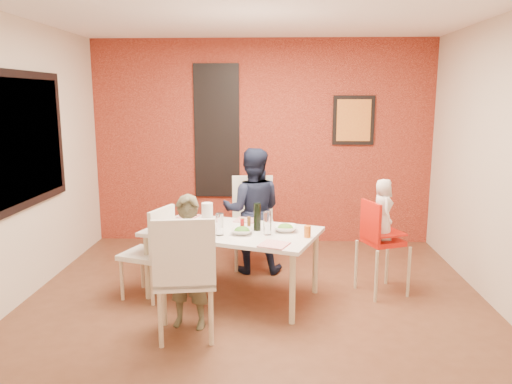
{
  "coord_description": "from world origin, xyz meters",
  "views": [
    {
      "loc": [
        0.19,
        -4.42,
        1.96
      ],
      "look_at": [
        0.0,
        0.3,
        1.05
      ],
      "focal_mm": 35.0,
      "sensor_mm": 36.0,
      "label": 1
    }
  ],
  "objects_px": {
    "high_chair": "(380,238)",
    "toddler": "(383,209)",
    "child_near": "(189,262)",
    "child_far": "(252,211)",
    "paper_towel_roll": "(207,215)",
    "chair_left": "(153,248)",
    "chair_far": "(253,216)",
    "wine_bottle": "(257,217)",
    "chair_near": "(185,272)",
    "dining_table": "(232,236)"
  },
  "relations": [
    {
      "from": "high_chair",
      "to": "toddler",
      "type": "bearing_deg",
      "value": -73.96
    },
    {
      "from": "child_near",
      "to": "child_far",
      "type": "xyz_separation_m",
      "value": [
        0.47,
        1.42,
        0.12
      ]
    },
    {
      "from": "toddler",
      "to": "paper_towel_roll",
      "type": "bearing_deg",
      "value": 85.61
    },
    {
      "from": "chair_left",
      "to": "paper_towel_roll",
      "type": "xyz_separation_m",
      "value": [
        0.52,
        0.15,
        0.29
      ]
    },
    {
      "from": "chair_far",
      "to": "toddler",
      "type": "relative_size",
      "value": 1.71
    },
    {
      "from": "chair_left",
      "to": "wine_bottle",
      "type": "height_order",
      "value": "wine_bottle"
    },
    {
      "from": "chair_near",
      "to": "child_far",
      "type": "distance_m",
      "value": 1.74
    },
    {
      "from": "chair_left",
      "to": "child_near",
      "type": "xyz_separation_m",
      "value": [
        0.46,
        -0.61,
        0.07
      ]
    },
    {
      "from": "child_near",
      "to": "wine_bottle",
      "type": "height_order",
      "value": "child_near"
    },
    {
      "from": "child_near",
      "to": "dining_table",
      "type": "bearing_deg",
      "value": 75.23
    },
    {
      "from": "child_far",
      "to": "toddler",
      "type": "distance_m",
      "value": 1.45
    },
    {
      "from": "high_chair",
      "to": "toddler",
      "type": "distance_m",
      "value": 0.29
    },
    {
      "from": "dining_table",
      "to": "high_chair",
      "type": "bearing_deg",
      "value": 4.86
    },
    {
      "from": "chair_near",
      "to": "wine_bottle",
      "type": "bearing_deg",
      "value": -128.25
    },
    {
      "from": "dining_table",
      "to": "child_near",
      "type": "height_order",
      "value": "child_near"
    },
    {
      "from": "child_far",
      "to": "paper_towel_roll",
      "type": "relative_size",
      "value": 5.62
    },
    {
      "from": "paper_towel_roll",
      "to": "dining_table",
      "type": "bearing_deg",
      "value": -16.24
    },
    {
      "from": "chair_far",
      "to": "chair_left",
      "type": "xyz_separation_m",
      "value": [
        -0.92,
        -1.07,
        -0.07
      ]
    },
    {
      "from": "paper_towel_roll",
      "to": "wine_bottle",
      "type": "bearing_deg",
      "value": -9.46
    },
    {
      "from": "chair_far",
      "to": "high_chair",
      "type": "height_order",
      "value": "chair_far"
    },
    {
      "from": "high_chair",
      "to": "paper_towel_roll",
      "type": "bearing_deg",
      "value": 69.74
    },
    {
      "from": "chair_far",
      "to": "child_far",
      "type": "bearing_deg",
      "value": -92.86
    },
    {
      "from": "chair_left",
      "to": "wine_bottle",
      "type": "distance_m",
      "value": 1.06
    },
    {
      "from": "wine_bottle",
      "to": "child_near",
      "type": "bearing_deg",
      "value": -129.0
    },
    {
      "from": "high_chair",
      "to": "dining_table",
      "type": "bearing_deg",
      "value": 72.92
    },
    {
      "from": "dining_table",
      "to": "chair_near",
      "type": "height_order",
      "value": "chair_near"
    },
    {
      "from": "chair_near",
      "to": "child_far",
      "type": "height_order",
      "value": "child_far"
    },
    {
      "from": "wine_bottle",
      "to": "chair_far",
      "type": "bearing_deg",
      "value": 95.13
    },
    {
      "from": "high_chair",
      "to": "wine_bottle",
      "type": "bearing_deg",
      "value": 74.31
    },
    {
      "from": "chair_far",
      "to": "toddler",
      "type": "xyz_separation_m",
      "value": [
        1.32,
        -0.85,
        0.29
      ]
    },
    {
      "from": "chair_near",
      "to": "chair_left",
      "type": "relative_size",
      "value": 1.14
    },
    {
      "from": "high_chair",
      "to": "chair_far",
      "type": "bearing_deg",
      "value": 34.44
    },
    {
      "from": "chair_near",
      "to": "toddler",
      "type": "distance_m",
      "value": 2.09
    },
    {
      "from": "high_chair",
      "to": "chair_left",
      "type": "bearing_deg",
      "value": 73.26
    },
    {
      "from": "paper_towel_roll",
      "to": "high_chair",
      "type": "bearing_deg",
      "value": 1.68
    },
    {
      "from": "chair_near",
      "to": "high_chair",
      "type": "relative_size",
      "value": 1.1
    },
    {
      "from": "chair_near",
      "to": "child_near",
      "type": "distance_m",
      "value": 0.25
    },
    {
      "from": "toddler",
      "to": "wine_bottle",
      "type": "height_order",
      "value": "toddler"
    },
    {
      "from": "toddler",
      "to": "child_far",
      "type": "bearing_deg",
      "value": 59.03
    },
    {
      "from": "chair_far",
      "to": "wine_bottle",
      "type": "bearing_deg",
      "value": -89.38
    },
    {
      "from": "child_near",
      "to": "chair_left",
      "type": "bearing_deg",
      "value": 136.37
    },
    {
      "from": "child_far",
      "to": "toddler",
      "type": "relative_size",
      "value": 2.32
    },
    {
      "from": "toddler",
      "to": "chair_near",
      "type": "bearing_deg",
      "value": 114.84
    },
    {
      "from": "chair_far",
      "to": "chair_left",
      "type": "height_order",
      "value": "chair_far"
    },
    {
      "from": "high_chair",
      "to": "toddler",
      "type": "xyz_separation_m",
      "value": [
        0.02,
        0.02,
        0.29
      ]
    },
    {
      "from": "chair_left",
      "to": "child_near",
      "type": "height_order",
      "value": "child_near"
    },
    {
      "from": "chair_far",
      "to": "high_chair",
      "type": "xyz_separation_m",
      "value": [
        1.3,
        -0.86,
        -0.01
      ]
    },
    {
      "from": "high_chair",
      "to": "child_near",
      "type": "xyz_separation_m",
      "value": [
        -1.76,
        -0.81,
        0.0
      ]
    },
    {
      "from": "dining_table",
      "to": "child_far",
      "type": "distance_m",
      "value": 0.76
    },
    {
      "from": "chair_left",
      "to": "paper_towel_roll",
      "type": "distance_m",
      "value": 0.61
    }
  ]
}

